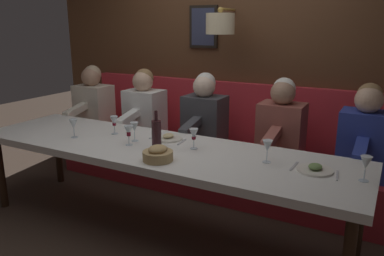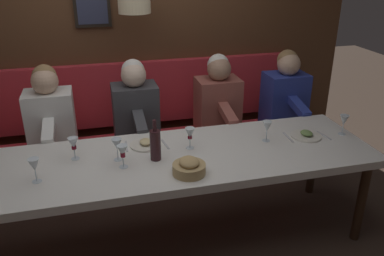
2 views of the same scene
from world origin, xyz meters
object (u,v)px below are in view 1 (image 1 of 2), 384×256
Objects in this scene: diner_farthest at (93,102)px; diner_nearest at (365,135)px; diner_far at (144,108)px; wine_glass_2 at (194,135)px; wine_glass_0 at (129,131)px; wine_bottle at (156,133)px; bread_bowl at (158,154)px; wine_glass_4 at (134,128)px; wine_glass_3 at (267,147)px; wine_glass_1 at (73,124)px; wine_glass_6 at (366,164)px; wine_glass_5 at (114,121)px; diner_near at (281,125)px; dining_table at (156,153)px; diner_middle at (204,115)px.

diner_nearest is at bearing -90.00° from diner_farthest.
diner_far is 1.31m from wine_glass_2.
diner_nearest reaches higher than wine_glass_0.
wine_bottle is 1.36× the size of bread_bowl.
diner_farthest is 1.50m from wine_glass_4.
diner_farthest is 1.59m from wine_glass_0.
wine_glass_4 is (-0.03, 1.14, 0.00)m from wine_glass_3.
wine_glass_1 is at bearing 96.64° from wine_glass_3.
diner_far is 2.44m from wine_glass_6.
wine_glass_1 is 0.98m from bread_bowl.
diner_farthest reaches higher than wine_glass_5.
diner_near reaches higher than wine_glass_1.
wine_glass_5 is at bearing -164.46° from diner_far.
wine_glass_5 is 0.75× the size of bread_bowl.
diner_far is 0.73m from diner_farthest.
wine_glass_4 is (-0.85, -1.23, 0.04)m from diner_farthest.
wine_glass_0 is at bearing -151.14° from diner_far.
diner_farthest is at bearing 70.99° from wine_glass_3.
bread_bowl is at bearing 102.52° from wine_glass_6.
dining_table is 0.89m from diner_middle.
bread_bowl is at bearing -144.07° from dining_table.
diner_nearest is 1.41m from wine_glass_2.
diner_near is 1.18m from wine_bottle.
diner_farthest is at bearing 55.32° from bread_bowl.
diner_far is (0.00, 1.51, 0.00)m from diner_near.
wine_glass_3 is (-0.82, -2.37, 0.04)m from diner_farthest.
wine_bottle reaches higher than wine_glass_5.
diner_farthest is 4.82× the size of wine_glass_3.
wine_glass_0 is at bearing 97.31° from wine_glass_3.
diner_nearest is 4.82× the size of wine_glass_4.
diner_near is at bearing -50.07° from wine_glass_4.
diner_middle is 1.77m from wine_glass_6.
wine_glass_0 is 0.75× the size of bread_bowl.
wine_bottle is (-0.05, 1.52, -0.00)m from wine_glass_6.
diner_far is (0.88, 0.74, 0.13)m from dining_table.
wine_glass_6 is at bearing -88.27° from wine_bottle.
wine_glass_3 is 1.14m from wine_glass_4.
wine_glass_3 and wine_glass_6 have the same top height.
dining_table is 19.91× the size of wine_glass_6.
dining_table is 19.91× the size of wine_glass_0.
wine_glass_4 and wine_glass_6 have the same top height.
diner_near is 1.29m from bread_bowl.
wine_glass_0 is at bearing 119.76° from diner_nearest.
wine_glass_6 is (-0.86, -2.28, 0.04)m from diner_far.
wine_bottle is at bearing 91.73° from wine_glass_6.
diner_nearest is at bearing -55.91° from wine_glass_2.
bread_bowl is at bearing 153.63° from diner_near.
diner_farthest is at bearing 58.81° from wine_bottle.
wine_glass_0 is 1.00× the size of wine_glass_2.
wine_glass_1 is 0.55× the size of wine_bottle.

